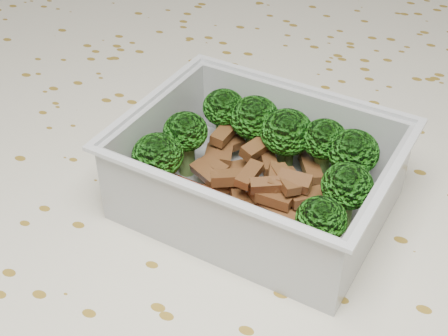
% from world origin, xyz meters
% --- Properties ---
extents(dining_table, '(1.40, 0.90, 0.75)m').
position_xyz_m(dining_table, '(0.00, 0.00, 0.67)').
color(dining_table, brown).
rests_on(dining_table, ground).
extents(tablecloth, '(1.46, 0.96, 0.19)m').
position_xyz_m(tablecloth, '(0.00, 0.00, 0.72)').
color(tablecloth, beige).
rests_on(tablecloth, dining_table).
extents(lunch_container, '(0.20, 0.16, 0.07)m').
position_xyz_m(lunch_container, '(0.03, -0.01, 0.78)').
color(lunch_container, silver).
rests_on(lunch_container, tablecloth).
extents(broccoli_florets, '(0.17, 0.13, 0.05)m').
position_xyz_m(broccoli_florets, '(0.04, 0.01, 0.80)').
color(broccoli_florets, '#608C3F').
rests_on(broccoli_florets, lunch_container).
extents(meat_pile, '(0.12, 0.08, 0.03)m').
position_xyz_m(meat_pile, '(0.03, -0.00, 0.78)').
color(meat_pile, brown).
rests_on(meat_pile, lunch_container).
extents(sausage, '(0.16, 0.05, 0.03)m').
position_xyz_m(sausage, '(0.03, -0.05, 0.77)').
color(sausage, red).
rests_on(sausage, lunch_container).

